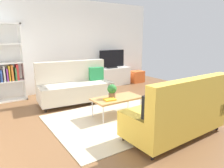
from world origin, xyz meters
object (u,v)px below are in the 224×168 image
object	(u,v)px
tv	(112,59)
bookshelf	(1,67)
bottle_0	(102,66)
potted_plant	(112,90)
couch_beige	(75,86)
vase_0	(97,67)
tv_console	(112,77)
storage_trunk	(137,77)
couch_green	(177,113)
coffee_table	(117,99)
table_book_0	(110,99)

from	to	relation	value
tv	bookshelf	distance (m)	3.51
bookshelf	bottle_0	distance (m)	3.11
potted_plant	couch_beige	bearing A→B (deg)	101.29
couch_beige	vase_0	xyz separation A→B (m)	(1.34, 1.18, 0.27)
bottle_0	tv_console	bearing A→B (deg)	5.61
bookshelf	storage_trunk	size ratio (longest dim) A/B	4.04
tv	vase_0	xyz separation A→B (m)	(-0.58, 0.07, -0.24)
couch_green	potted_plant	bearing A→B (deg)	103.76
tv	potted_plant	bearing A→B (deg)	-123.55
bookshelf	coffee_table	bearing A→B (deg)	-52.53
tv	vase_0	world-z (taller)	tv
storage_trunk	table_book_0	world-z (taller)	table_book_0
couch_green	bottle_0	world-z (taller)	couch_green
couch_beige	bottle_0	bearing A→B (deg)	-139.07
table_book_0	bottle_0	xyz separation A→B (m)	(1.37, 2.58, 0.31)
tv	bottle_0	distance (m)	0.46
vase_0	coffee_table	bearing A→B (deg)	-110.34
couch_green	coffee_table	distance (m)	1.45
couch_beige	table_book_0	xyz separation A→B (m)	(0.14, -1.49, -0.01)
tv	tv_console	bearing A→B (deg)	90.00
couch_green	coffee_table	xyz separation A→B (m)	(-0.29, 1.42, -0.05)
bookshelf	couch_green	bearing A→B (deg)	-60.51
bookshelf	bottle_0	size ratio (longest dim) A/B	9.63
tv	potted_plant	distance (m)	3.00
tv	potted_plant	world-z (taller)	tv
coffee_table	bottle_0	world-z (taller)	bottle_0
potted_plant	tv_console	bearing A→B (deg)	56.66
couch_green	tv	bearing A→B (deg)	71.07
tv_console	vase_0	distance (m)	0.70
coffee_table	bookshelf	xyz separation A→B (m)	(-1.97, 2.56, 0.57)
tv_console	potted_plant	size ratio (longest dim) A/B	4.57
tv_console	vase_0	world-z (taller)	vase_0
table_book_0	storage_trunk	bearing A→B (deg)	41.16
coffee_table	tv_console	size ratio (longest dim) A/B	0.79
coffee_table	bottle_0	bearing A→B (deg)	65.64
couch_beige	couch_green	distance (m)	2.92
tv_console	vase_0	xyz separation A→B (m)	(-0.58, 0.05, 0.39)
potted_plant	table_book_0	bearing A→B (deg)	-139.32
table_book_0	bottle_0	bearing A→B (deg)	61.98
coffee_table	storage_trunk	distance (m)	3.60
couch_green	potted_plant	size ratio (longest dim) A/B	6.26
tv_console	storage_trunk	xyz separation A→B (m)	(1.10, -0.10, -0.10)
table_book_0	vase_0	world-z (taller)	vase_0
couch_green	bookshelf	xyz separation A→B (m)	(-2.25, 3.98, 0.52)
tv_console	potted_plant	xyz separation A→B (m)	(-1.65, -2.50, 0.27)
table_book_0	couch_beige	bearing A→B (deg)	95.47
tv_console	tv	xyz separation A→B (m)	(0.00, -0.02, 0.63)
potted_plant	vase_0	xyz separation A→B (m)	(1.07, 2.55, 0.12)
couch_beige	bookshelf	xyz separation A→B (m)	(-1.59, 1.15, 0.52)
bookshelf	potted_plant	world-z (taller)	bookshelf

